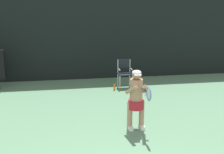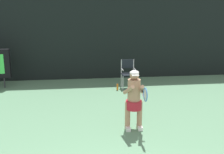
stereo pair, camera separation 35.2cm
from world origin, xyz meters
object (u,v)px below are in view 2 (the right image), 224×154
Objects in this scene: water_bottle at (117,87)px; tennis_player at (134,98)px; umpire_chair at (128,72)px; tennis_racket at (145,94)px.

tennis_player is (-0.09, -3.43, 0.69)m from water_bottle.
umpire_chair is 3.80m from tennis_player.
umpire_chair is 0.73× the size of tennis_player.
tennis_player is at bearing 98.82° from tennis_racket.
water_bottle is (-0.46, -0.33, -0.50)m from umpire_chair.
water_bottle is 4.06m from tennis_racket.
umpire_chair is at bearing 35.68° from water_bottle.
tennis_player is at bearing -91.57° from water_bottle.
tennis_racket is (0.04, -3.95, 0.93)m from water_bottle.
umpire_chair is at bearing 81.65° from tennis_player.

